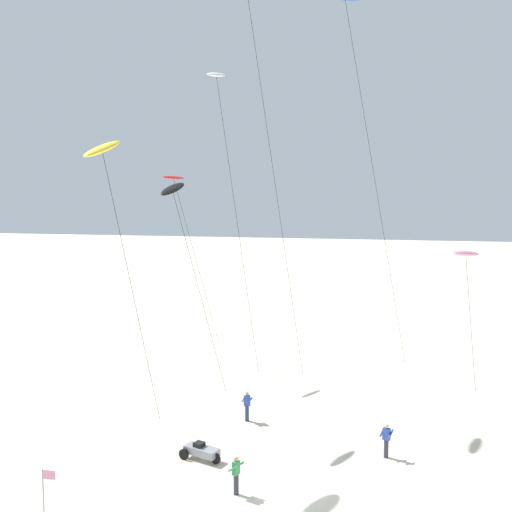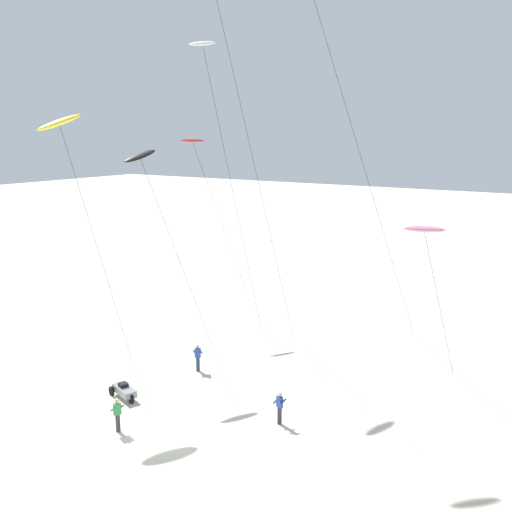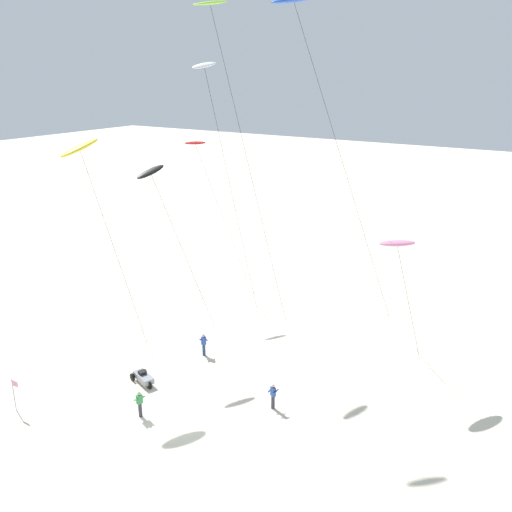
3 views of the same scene
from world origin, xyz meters
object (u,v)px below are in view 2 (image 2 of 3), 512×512
Objects in this scene: kite_pink at (425,230)px; kite_flyer_furthest at (198,357)px; kite_black at (141,158)px; kite_flyer_nearest at (118,414)px; beach_buggy at (124,390)px; kite_yellow at (60,124)px; kite_white at (204,49)px; kite_red at (194,146)px; kite_flyer_middle at (280,407)px.

kite_pink is 15.17m from kite_flyer_furthest.
kite_pink is at bearing 22.17° from kite_flyer_furthest.
kite_flyer_nearest is at bearing -55.70° from kite_black.
kite_yellow is at bearing 168.13° from beach_buggy.
kite_red is at bearing 135.59° from kite_white.
kite_yellow is at bearing -147.36° from kite_flyer_furthest.
kite_white is at bearing -44.41° from kite_red.
kite_pink is at bearing 50.46° from kite_flyer_nearest.
kite_red is (-3.11, 9.04, 0.54)m from kite_black.
kite_flyer_middle is (14.78, -12.22, -12.29)m from kite_red.
kite_flyer_nearest is 8.02m from kite_flyer_furthest.
kite_white is 2.13× the size of kite_pink.
kite_white is 10.65m from kite_yellow.
kite_white is 22.95m from kite_flyer_nearest.
kite_flyer_furthest is at bearing -59.14° from kite_white.
kite_pink reaches higher than kite_flyer_middle.
kite_yellow reaches higher than kite_flyer_nearest.
kite_flyer_nearest is at bearing -141.80° from kite_flyer_middle.
beach_buggy is (6.17, -14.25, -12.75)m from kite_red.
kite_flyer_furthest is at bearing 32.64° from kite_yellow.
kite_flyer_middle is at bearing 38.20° from kite_flyer_nearest.
beach_buggy is at bearing -142.57° from kite_pink.
beach_buggy is (5.14, -1.08, -14.23)m from kite_yellow.
kite_yellow is 1.63× the size of kite_pink.
kite_red is 22.78m from kite_flyer_middle.
kite_white is at bearing 108.48° from kite_flyer_nearest.
kite_flyer_furthest is (-7.52, 3.04, 0.00)m from kite_flyer_middle.
kite_flyer_middle is 8.11m from kite_flyer_furthest.
kite_flyer_nearest is 1.00× the size of kite_flyer_middle.
beach_buggy is (3.07, -5.21, -12.21)m from kite_black.
kite_flyer_furthest reaches higher than beach_buggy.
kite_flyer_nearest and kite_flyer_furthest have the same top height.
beach_buggy is (-1.09, -5.07, -0.46)m from kite_flyer_furthest.
kite_yellow is 15.17m from beach_buggy.
kite_red reaches higher than kite_black.
kite_white is 9.46× the size of beach_buggy.
kite_black is 7.97× the size of kite_flyer_nearest.
kite_yellow reaches higher than beach_buggy.
kite_white is 12.02× the size of kite_flyer_nearest.
kite_red is at bearing 113.42° from beach_buggy.
kite_red is 20.10m from beach_buggy.
kite_red is at bearing 128.36° from kite_flyer_furthest.
kite_black is 12.46m from kite_flyer_furthest.
kite_white is at bearing 142.63° from kite_flyer_middle.
kite_red is at bearing 94.48° from kite_yellow.
kite_pink reaches higher than kite_flyer_furthest.
kite_red is at bearing 108.98° from kite_black.
kite_black is at bearing 124.30° from kite_flyer_nearest.
kite_black is 1.41× the size of kite_pink.
kite_flyer_middle and kite_flyer_furthest have the same top height.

